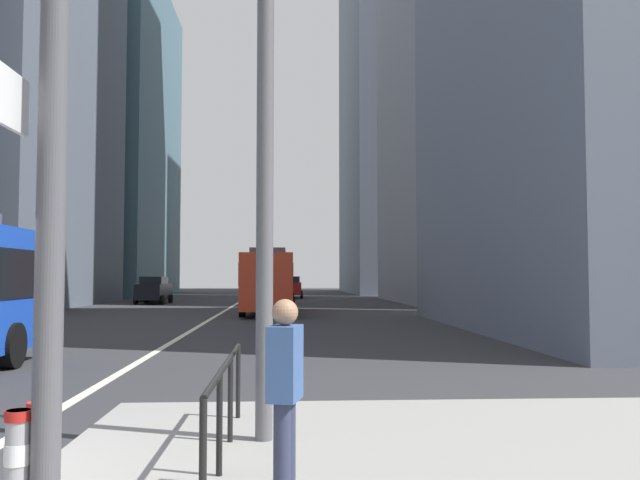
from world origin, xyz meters
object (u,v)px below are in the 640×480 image
at_px(city_bus_red_receding, 269,279).
at_px(bollard_back, 38,447).
at_px(car_receding_far, 291,287).
at_px(bollard_right, 17,462).
at_px(pedestrian_waiting, 285,387).
at_px(car_receding_near, 272,291).
at_px(street_lamp_post, 266,2).
at_px(car_oncoming_far, 154,290).
at_px(car_oncoming_mid, 151,289).

relative_size(city_bus_red_receding, bollard_back, 13.30).
xyz_separation_m(car_receding_far, bollard_right, (-2.62, -53.93, -0.36)).
bearing_deg(pedestrian_waiting, car_receding_near, 91.22).
bearing_deg(city_bus_red_receding, car_receding_near, 90.14).
xyz_separation_m(city_bus_red_receding, bollard_back, (-1.22, -30.20, -1.22)).
bearing_deg(bollard_back, car_receding_far, 87.16).
height_order(street_lamp_post, bollard_back, street_lamp_post).
bearing_deg(car_oncoming_far, car_receding_far, 48.09).
distance_m(car_receding_near, street_lamp_post, 37.98).
relative_size(car_receding_near, car_receding_far, 0.95).
height_order(street_lamp_post, pedestrian_waiting, street_lamp_post).
bearing_deg(bollard_back, car_oncoming_mid, 100.23).
relative_size(street_lamp_post, pedestrian_waiting, 4.76).
xyz_separation_m(car_receding_far, bollard_back, (-2.65, -53.42, -0.38)).
xyz_separation_m(car_receding_near, street_lamp_post, (0.61, -37.74, 4.29)).
height_order(city_bus_red_receding, car_receding_far, city_bus_red_receding).
xyz_separation_m(car_oncoming_mid, car_receding_far, (11.11, 6.55, 0.00)).
xyz_separation_m(street_lamp_post, bollard_back, (-1.81, -2.02, -4.67)).
distance_m(car_oncoming_mid, car_oncoming_far, 4.70).
bearing_deg(street_lamp_post, pedestrian_waiting, -83.28).
distance_m(city_bus_red_receding, car_oncoming_far, 14.85).
bearing_deg(car_receding_near, car_oncoming_far, 163.30).
bearing_deg(car_receding_far, pedestrian_waiting, -90.65).
xyz_separation_m(car_oncoming_far, street_lamp_post, (9.13, -40.29, 4.29)).
relative_size(city_bus_red_receding, car_receding_near, 2.53).
bearing_deg(pedestrian_waiting, car_oncoming_mid, 102.63).
distance_m(car_receding_near, pedestrian_waiting, 39.76).
bearing_deg(car_receding_far, city_bus_red_receding, -93.53).
distance_m(car_receding_far, pedestrian_waiting, 53.42).
bearing_deg(city_bus_red_receding, bollard_right, -92.22).
bearing_deg(bollard_back, street_lamp_post, 48.10).
distance_m(car_oncoming_mid, bollard_right, 48.13).
relative_size(car_receding_far, bollard_right, 5.32).
distance_m(car_oncoming_mid, pedestrian_waiting, 48.03).
bearing_deg(car_receding_far, bollard_back, -92.84).
bearing_deg(car_oncoming_mid, street_lamp_post, -77.11).
height_order(city_bus_red_receding, car_receding_near, city_bus_red_receding).
bearing_deg(pedestrian_waiting, bollard_right, -165.81).
bearing_deg(car_receding_far, street_lamp_post, -90.94).
bearing_deg(street_lamp_post, car_oncoming_mid, 102.89).
xyz_separation_m(car_receding_far, car_oncoming_far, (-9.97, -11.11, -0.00)).
height_order(car_receding_far, street_lamp_post, street_lamp_post).
bearing_deg(pedestrian_waiting, city_bus_red_receding, 91.57).
distance_m(street_lamp_post, pedestrian_waiting, 4.66).
bearing_deg(car_oncoming_mid, car_oncoming_far, -76.05).
height_order(car_oncoming_mid, car_receding_far, same).
xyz_separation_m(city_bus_red_receding, street_lamp_post, (0.59, -28.18, 3.45)).
bearing_deg(car_oncoming_mid, city_bus_red_receding, -59.87).
bearing_deg(bollard_right, bollard_back, 93.69).
bearing_deg(pedestrian_waiting, street_lamp_post, 96.72).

